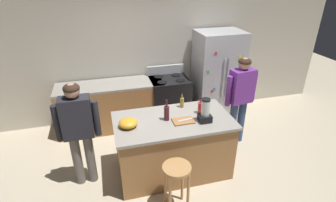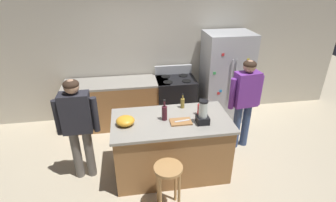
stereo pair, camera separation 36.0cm
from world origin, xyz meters
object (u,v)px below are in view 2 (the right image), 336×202
object	(u,v)px
bottle_vinegar	(183,103)
blender_appliance	(203,114)
kitchen_island	(171,146)
person_by_island_left	(77,122)
bottle_soda	(200,109)
chef_knife	(182,121)
cutting_board	(181,122)
stove_range	(175,100)
person_by_sink_right	(245,97)
bottle_wine	(164,113)
bar_stool	(168,177)
refrigerator	(225,78)
mixing_bowl	(125,121)

from	to	relation	value
bottle_vinegar	blender_appliance	bearing A→B (deg)	-69.55
kitchen_island	person_by_island_left	distance (m)	1.40
bottle_soda	chef_knife	world-z (taller)	bottle_soda
blender_appliance	cutting_board	size ratio (longest dim) A/B	1.17
stove_range	person_by_sink_right	xyz separation A→B (m)	(0.97, -1.06, 0.49)
chef_knife	bottle_wine	bearing A→B (deg)	147.53
bar_stool	chef_knife	size ratio (longest dim) A/B	3.16
stove_range	bar_stool	size ratio (longest dim) A/B	1.59
refrigerator	stove_range	distance (m)	1.10
stove_range	bottle_wine	xyz separation A→B (m)	(-0.45, -1.51, 0.57)
stove_range	mixing_bowl	world-z (taller)	stove_range
kitchen_island	blender_appliance	distance (m)	0.75
kitchen_island	bottle_soda	distance (m)	0.71
bar_stool	bottle_wine	size ratio (longest dim) A/B	2.20
bar_stool	chef_knife	distance (m)	0.81
bar_stool	bottle_wine	bearing A→B (deg)	85.03
stove_range	bottle_vinegar	bearing A→B (deg)	-95.65
refrigerator	stove_range	world-z (taller)	refrigerator
chef_knife	mixing_bowl	bearing A→B (deg)	167.40
bar_stool	blender_appliance	xyz separation A→B (m)	(0.57, 0.57, 0.54)
kitchen_island	stove_range	xyz separation A→B (m)	(0.35, 1.52, 0.01)
refrigerator	blender_appliance	distance (m)	1.92
kitchen_island	cutting_board	xyz separation A→B (m)	(0.12, -0.09, 0.47)
stove_range	cutting_board	bearing A→B (deg)	-98.13
stove_range	bottle_vinegar	world-z (taller)	bottle_vinegar
bottle_soda	stove_range	bearing A→B (deg)	93.43
person_by_island_left	mixing_bowl	size ratio (longest dim) A/B	6.15
person_by_sink_right	mixing_bowl	size ratio (longest dim) A/B	6.19
refrigerator	bottle_soda	size ratio (longest dim) A/B	7.03
bottle_soda	bottle_vinegar	xyz separation A→B (m)	(-0.20, 0.25, -0.01)
bottle_vinegar	chef_knife	size ratio (longest dim) A/B	1.07
blender_appliance	mixing_bowl	size ratio (longest dim) A/B	1.36
refrigerator	cutting_board	world-z (taller)	refrigerator
bar_stool	bottle_soda	world-z (taller)	bottle_soda
blender_appliance	mixing_bowl	xyz separation A→B (m)	(-1.06, 0.13, -0.09)
kitchen_island	bottle_wine	bearing A→B (deg)	170.39
refrigerator	chef_knife	size ratio (longest dim) A/B	8.18
kitchen_island	bar_stool	bearing A→B (deg)	-102.50
bar_stool	bottle_vinegar	distance (m)	1.22
bar_stool	bottle_soda	bearing A→B (deg)	53.48
refrigerator	person_by_island_left	distance (m)	3.01
bar_stool	blender_appliance	size ratio (longest dim) A/B	1.99
bottle_vinegar	cutting_board	xyz separation A→B (m)	(-0.11, -0.42, -0.08)
refrigerator	person_by_sink_right	distance (m)	1.03
mixing_bowl	cutting_board	xyz separation A→B (m)	(0.77, -0.07, -0.05)
person_by_island_left	chef_knife	world-z (taller)	person_by_island_left
person_by_island_left	cutting_board	distance (m)	1.44
kitchen_island	bottle_soda	bearing A→B (deg)	10.81
person_by_island_left	bottle_wine	distance (m)	1.22
kitchen_island	cutting_board	world-z (taller)	cutting_board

